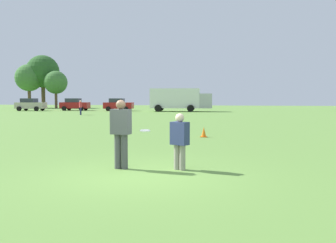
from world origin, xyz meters
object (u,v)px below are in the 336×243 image
at_px(player_thrower, 121,130).
at_px(player_defender, 180,139).
at_px(parked_car_near_left, 31,104).
at_px(parked_car_mid_left, 75,104).
at_px(box_truck, 180,99).
at_px(traffic_cone, 204,132).
at_px(frisbee, 145,131).
at_px(bystander_far_jogger, 81,107).
at_px(parked_car_center, 118,105).

bearing_deg(player_thrower, player_defender, 5.20).
relative_size(parked_car_near_left, parked_car_mid_left, 1.00).
xyz_separation_m(player_defender, box_truck, (-5.88, 39.83, 0.93)).
height_order(player_defender, box_truck, box_truck).
xyz_separation_m(parked_car_mid_left, box_truck, (16.03, -0.94, 0.83)).
bearing_deg(traffic_cone, player_thrower, -100.93).
relative_size(frisbee, parked_car_mid_left, 0.06).
relative_size(player_thrower, bystander_far_jogger, 1.13).
relative_size(player_defender, traffic_cone, 3.09).
distance_m(parked_car_center, bystander_far_jogger, 12.72).
bearing_deg(traffic_cone, player_defender, -90.04).
relative_size(parked_car_near_left, box_truck, 0.50).
xyz_separation_m(box_truck, bystander_far_jogger, (-9.31, -11.96, -0.83)).
xyz_separation_m(frisbee, box_truck, (-5.01, 40.10, 0.71)).
height_order(parked_car_mid_left, parked_car_center, same).
distance_m(frisbee, box_truck, 40.42).
relative_size(box_truck, bystander_far_jogger, 5.33).
relative_size(parked_car_near_left, bystander_far_jogger, 2.66).
height_order(player_thrower, parked_car_near_left, player_thrower).
relative_size(player_defender, parked_car_mid_left, 0.34).
bearing_deg(player_thrower, frisbee, -10.90).
bearing_deg(player_defender, parked_car_near_left, 125.76).
relative_size(player_thrower, player_defender, 1.24).
xyz_separation_m(player_defender, traffic_cone, (0.01, 7.93, -0.60)).
xyz_separation_m(player_defender, frisbee, (-0.87, -0.27, 0.22)).
relative_size(parked_car_center, bystander_far_jogger, 2.66).
distance_m(frisbee, bystander_far_jogger, 31.57).
distance_m(player_thrower, traffic_cone, 8.26).
bearing_deg(player_thrower, parked_car_center, 108.31).
bearing_deg(box_truck, parked_car_near_left, -176.79).
relative_size(player_thrower, box_truck, 0.21).
distance_m(frisbee, parked_car_near_left, 47.29).
xyz_separation_m(parked_car_center, box_truck, (9.15, -0.75, 0.83)).
bearing_deg(parked_car_center, player_defender, -69.68).
height_order(parked_car_center, box_truck, box_truck).
distance_m(player_thrower, frisbee, 0.70).
bearing_deg(parked_car_center, parked_car_near_left, -171.20).
distance_m(traffic_cone, bystander_far_jogger, 25.07).
xyz_separation_m(parked_car_near_left, bystander_far_jogger, (12.61, -10.74, -0.01)).
height_order(parked_car_mid_left, box_truck, box_truck).
height_order(parked_car_near_left, bystander_far_jogger, parked_car_near_left).
height_order(parked_car_center, bystander_far_jogger, parked_car_center).
distance_m(player_thrower, box_truck, 40.21).
distance_m(player_defender, box_truck, 40.27).
distance_m(parked_car_center, box_truck, 9.21).
relative_size(player_defender, parked_car_center, 0.34).
bearing_deg(bystander_far_jogger, parked_car_near_left, 139.58).
bearing_deg(player_defender, box_truck, 98.40).
height_order(traffic_cone, parked_car_near_left, parked_car_near_left).
height_order(frisbee, traffic_cone, frisbee).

